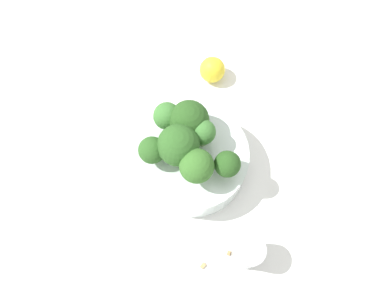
% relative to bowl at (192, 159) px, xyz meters
% --- Properties ---
extents(ground_plane, '(3.00, 3.00, 0.00)m').
position_rel_bowl_xyz_m(ground_plane, '(0.00, 0.00, -0.03)').
color(ground_plane, white).
extents(bowl, '(0.16, 0.16, 0.05)m').
position_rel_bowl_xyz_m(bowl, '(0.00, 0.00, 0.00)').
color(bowl, silver).
rests_on(bowl, ground_plane).
extents(broccoli_floret_0, '(0.06, 0.06, 0.07)m').
position_rel_bowl_xyz_m(broccoli_floret_0, '(0.01, -0.02, 0.06)').
color(broccoli_floret_0, '#84AD66').
rests_on(broccoli_floret_0, bowl).
extents(broccoli_floret_1, '(0.03, 0.03, 0.05)m').
position_rel_bowl_xyz_m(broccoli_floret_1, '(-0.02, 0.01, 0.06)').
color(broccoli_floret_1, '#7A9E5B').
rests_on(broccoli_floret_1, bowl).
extents(broccoli_floret_2, '(0.04, 0.04, 0.06)m').
position_rel_bowl_xyz_m(broccoli_floret_2, '(0.03, 0.01, 0.06)').
color(broccoli_floret_2, '#8EB770').
rests_on(broccoli_floret_2, bowl).
extents(broccoli_floret_3, '(0.05, 0.05, 0.06)m').
position_rel_bowl_xyz_m(broccoli_floret_3, '(-0.03, -0.01, 0.06)').
color(broccoli_floret_3, '#8EB770').
rests_on(broccoli_floret_3, bowl).
extents(broccoli_floret_4, '(0.03, 0.03, 0.05)m').
position_rel_bowl_xyz_m(broccoli_floret_4, '(0.02, 0.05, 0.05)').
color(broccoli_floret_4, '#7A9E5B').
rests_on(broccoli_floret_4, bowl).
extents(broccoli_floret_5, '(0.04, 0.04, 0.05)m').
position_rel_bowl_xyz_m(broccoli_floret_5, '(-0.04, -0.04, 0.05)').
color(broccoli_floret_5, '#8EB770').
rests_on(broccoli_floret_5, bowl).
extents(broccoli_floret_6, '(0.04, 0.04, 0.05)m').
position_rel_bowl_xyz_m(broccoli_floret_6, '(0.02, -0.05, 0.05)').
color(broccoli_floret_6, '#8EB770').
rests_on(broccoli_floret_6, bowl).
extents(pepper_shaker, '(0.04, 0.04, 0.06)m').
position_rel_bowl_xyz_m(pepper_shaker, '(0.11, 0.10, 0.00)').
color(pepper_shaker, '#B2B7BC').
rests_on(pepper_shaker, ground_plane).
extents(lemon_wedge, '(0.04, 0.04, 0.04)m').
position_rel_bowl_xyz_m(lemon_wedge, '(-0.16, 0.00, -0.00)').
color(lemon_wedge, yellow).
rests_on(lemon_wedge, ground_plane).
extents(almond_crumb_0, '(0.01, 0.01, 0.01)m').
position_rel_bowl_xyz_m(almond_crumb_0, '(0.14, 0.04, -0.02)').
color(almond_crumb_0, tan).
rests_on(almond_crumb_0, ground_plane).
extents(almond_crumb_1, '(0.01, 0.00, 0.01)m').
position_rel_bowl_xyz_m(almond_crumb_1, '(0.11, 0.08, -0.02)').
color(almond_crumb_1, '#AD7F4C').
rests_on(almond_crumb_1, ground_plane).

